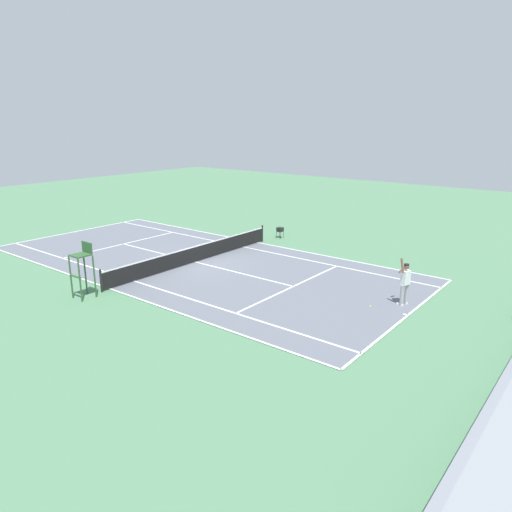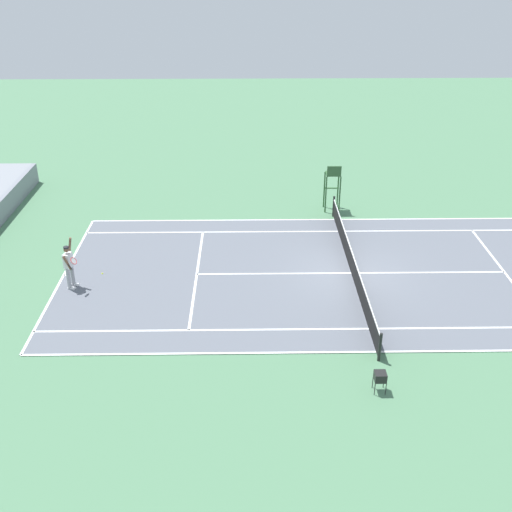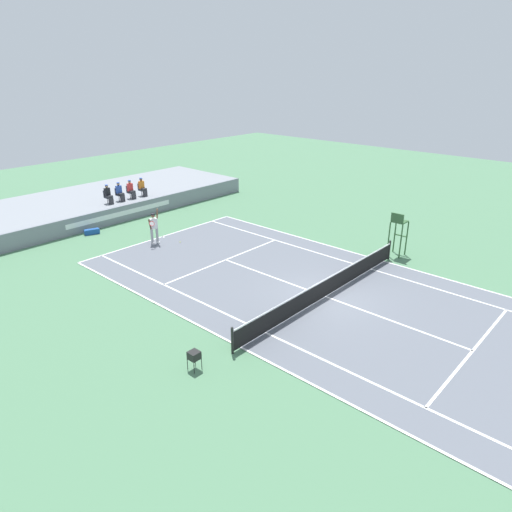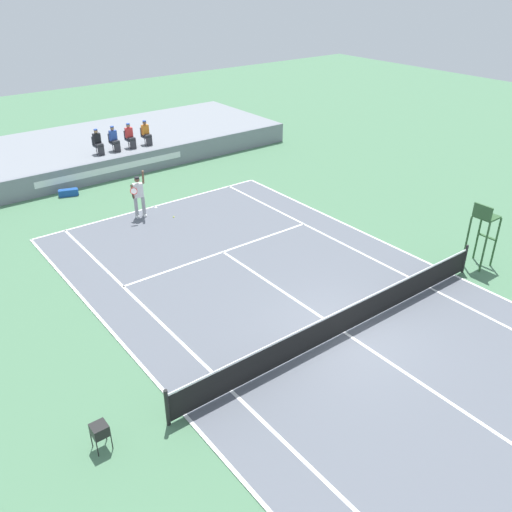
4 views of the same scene
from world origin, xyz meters
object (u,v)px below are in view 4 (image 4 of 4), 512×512
(spectator_seated_2, at_px, (130,136))
(tennis_ball, at_px, (174,217))
(umpire_chair, at_px, (484,227))
(equipment_bag, at_px, (68,193))
(ball_hopper, at_px, (99,430))
(spectator_seated_0, at_px, (98,142))
(spectator_seated_3, at_px, (146,133))
(tennis_player, at_px, (139,195))
(spectator_seated_1, at_px, (114,139))

(spectator_seated_2, xyz_separation_m, tennis_ball, (-1.56, -7.06, -1.67))
(umpire_chair, distance_m, equipment_bag, 18.18)
(tennis_ball, relative_size, ball_hopper, 0.10)
(spectator_seated_0, distance_m, umpire_chair, 18.69)
(spectator_seated_3, distance_m, tennis_player, 7.10)
(spectator_seated_2, xyz_separation_m, ball_hopper, (-9.13, -17.09, -1.13))
(spectator_seated_0, height_order, tennis_player, spectator_seated_0)
(spectator_seated_0, relative_size, tennis_player, 0.61)
(spectator_seated_0, distance_m, tennis_ball, 7.26)
(tennis_ball, xyz_separation_m, umpire_chair, (6.65, -10.32, 1.52))
(ball_hopper, bearing_deg, spectator_seated_2, 61.88)
(spectator_seated_2, relative_size, spectator_seated_3, 1.00)
(spectator_seated_0, bearing_deg, spectator_seated_1, 0.00)
(spectator_seated_0, distance_m, spectator_seated_1, 0.88)
(spectator_seated_0, bearing_deg, tennis_ball, -88.28)
(tennis_player, bearing_deg, ball_hopper, -120.61)
(spectator_seated_1, bearing_deg, spectator_seated_0, 180.00)
(tennis_player, bearing_deg, spectator_seated_2, 66.66)
(spectator_seated_3, distance_m, ball_hopper, 19.87)
(spectator_seated_0, relative_size, spectator_seated_2, 1.00)
(spectator_seated_0, relative_size, umpire_chair, 0.52)
(umpire_chair, xyz_separation_m, ball_hopper, (-14.23, 0.29, -0.98))
(tennis_player, bearing_deg, spectator_seated_1, 74.05)
(tennis_player, relative_size, tennis_ball, 30.63)
(umpire_chair, bearing_deg, spectator_seated_3, 103.43)
(spectator_seated_1, relative_size, spectator_seated_3, 1.00)
(spectator_seated_1, height_order, tennis_player, spectator_seated_1)
(spectator_seated_3, xyz_separation_m, umpire_chair, (4.15, -17.38, -0.15))
(spectator_seated_1, bearing_deg, equipment_bag, -151.17)
(tennis_ball, xyz_separation_m, ball_hopper, (-7.58, -10.03, 0.54))
(equipment_bag, relative_size, ball_hopper, 1.36)
(tennis_ball, bearing_deg, spectator_seated_2, 77.57)
(ball_hopper, bearing_deg, tennis_player, 59.39)
(umpire_chair, bearing_deg, tennis_player, 124.38)
(spectator_seated_2, distance_m, tennis_player, 6.68)
(spectator_seated_3, height_order, tennis_ball, spectator_seated_3)
(tennis_player, xyz_separation_m, equipment_bag, (-1.61, 4.25, -0.83))
(spectator_seated_2, bearing_deg, umpire_chair, -73.67)
(spectator_seated_1, xyz_separation_m, spectator_seated_3, (1.83, 0.00, 0.00))
(spectator_seated_0, distance_m, ball_hopper, 18.64)
(spectator_seated_2, bearing_deg, tennis_ball, -102.43)
(spectator_seated_1, bearing_deg, ball_hopper, -115.76)
(spectator_seated_2, distance_m, equipment_bag, 4.88)
(spectator_seated_0, height_order, spectator_seated_3, same)
(spectator_seated_1, xyz_separation_m, umpire_chair, (5.98, -17.38, -0.15))
(spectator_seated_0, xyz_separation_m, ball_hopper, (-7.36, -17.09, -1.13))
(spectator_seated_1, height_order, ball_hopper, spectator_seated_1)
(spectator_seated_1, distance_m, equipment_bag, 4.13)
(tennis_ball, distance_m, ball_hopper, 12.58)
(spectator_seated_2, height_order, tennis_player, spectator_seated_2)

